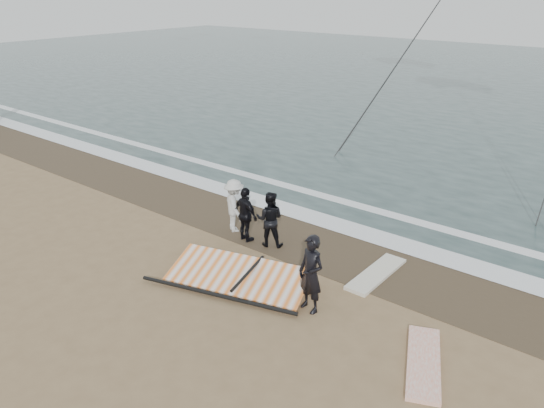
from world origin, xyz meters
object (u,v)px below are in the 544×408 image
(board_cream, at_px, (376,274))
(board_white, at_px, (424,362))
(sail_rig, at_px, (240,275))
(man_main, at_px, (311,274))

(board_cream, bearing_deg, board_white, -45.88)
(board_white, distance_m, sail_rig, 4.80)
(board_cream, height_order, sail_rig, sail_rig)
(man_main, distance_m, sail_rig, 2.14)
(board_white, xyz_separation_m, board_cream, (-2.33, 2.44, 0.00))
(man_main, distance_m, board_white, 2.93)
(board_white, bearing_deg, sail_rig, 155.97)
(man_main, distance_m, board_cream, 2.48)
(man_main, relative_size, sail_rig, 0.47)
(man_main, height_order, board_cream, man_main)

